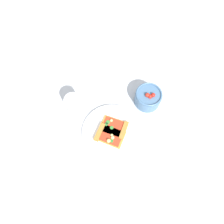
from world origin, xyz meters
name	(u,v)px	position (x,y,z in m)	size (l,w,h in m)	color
ground_plane	(113,138)	(0.00, 0.00, 0.00)	(2.40, 2.40, 0.00)	silver
plate	(112,132)	(-0.02, -0.01, 0.01)	(0.26, 0.26, 0.01)	white
pizza_slice_near	(108,135)	(0.00, -0.02, 0.02)	(0.09, 0.12, 0.02)	gold
pizza_slice_far	(116,128)	(-0.04, 0.00, 0.02)	(0.09, 0.12, 0.02)	gold
salad_bowl	(148,98)	(-0.21, 0.10, 0.04)	(0.12, 0.12, 0.08)	#4C7299
soda_glass	(75,106)	(-0.07, -0.20, 0.05)	(0.07, 0.07, 0.11)	silver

